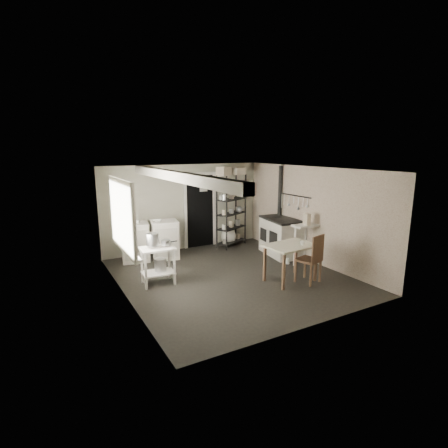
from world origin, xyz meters
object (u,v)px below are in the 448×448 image
prep_table (158,265)px  shelf_rack (231,213)px  stockpot (152,240)px  work_table (290,263)px  flour_sack (229,237)px  chair (308,260)px  base_cabinets (150,241)px  stove (281,238)px

prep_table → shelf_rack: bearing=32.5°
stockpot → work_table: size_ratio=0.25×
flour_sack → prep_table: bearing=-145.9°
chair → base_cabinets: bearing=111.4°
stockpot → work_table: 2.86m
shelf_rack → stove: shelf_rack is taller
prep_table → shelf_rack: (2.74, 1.75, 0.55)m
stockpot → stove: (3.52, 0.37, -0.50)m
stove → chair: size_ratio=1.19×
work_table → chair: chair is taller
work_table → prep_table: bearing=154.3°
shelf_rack → work_table: size_ratio=1.96×
stove → flour_sack: 1.62m
prep_table → base_cabinets: size_ratio=0.53×
stove → work_table: (-0.99, -1.57, -0.06)m
chair → prep_table: bearing=136.6°
stockpot → base_cabinets: (0.45, 1.66, -0.48)m
work_table → stove: bearing=57.9°
flour_sack → stockpot: bearing=-147.0°
shelf_rack → chair: size_ratio=1.95×
stockpot → chair: bearing=-26.9°
prep_table → stockpot: bearing=166.8°
prep_table → work_table: size_ratio=0.75×
chair → flour_sack: (-0.03, 3.23, -0.24)m
stockpot → base_cabinets: stockpot is taller
stockpot → work_table: stockpot is taller
chair → work_table: bearing=124.7°
base_cabinets → stove: size_ratio=1.19×
prep_table → shelf_rack: size_ratio=0.38×
base_cabinets → work_table: 3.53m
work_table → flour_sack: work_table is taller
chair → stove: bearing=52.5°
prep_table → shelf_rack: shelf_rack is taller
base_cabinets → chair: (2.36, -3.08, 0.02)m
work_table → stockpot: bearing=154.7°
stockpot → base_cabinets: 1.78m
stockpot → chair: (2.81, -1.43, -0.45)m
stockpot → stove: size_ratio=0.21×
chair → flour_sack: bearing=74.4°
stove → chair: bearing=-102.7°
prep_table → stove: stove is taller
stockpot → prep_table: bearing=-13.2°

